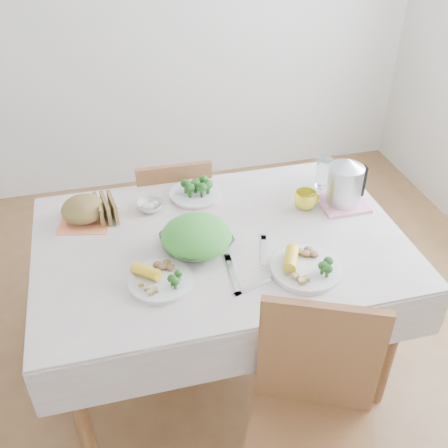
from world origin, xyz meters
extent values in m
plane|color=brown|center=(0.00, 0.00, 0.00)|extent=(3.60, 3.60, 0.00)
cube|color=brown|center=(0.00, 0.00, 0.38)|extent=(1.40, 0.90, 0.75)
cube|color=beige|center=(0.00, 0.00, 0.76)|extent=(1.50, 1.00, 0.01)
cube|color=brown|center=(-0.10, 0.67, 0.47)|extent=(0.39, 0.39, 0.85)
imported|color=white|center=(-0.11, -0.04, 0.79)|extent=(0.34, 0.34, 0.06)
cylinder|color=white|center=(-0.28, -0.20, 0.77)|extent=(0.33, 0.33, 0.02)
cylinder|color=white|center=(0.27, -0.27, 0.77)|extent=(0.39, 0.39, 0.02)
cylinder|color=beige|center=(-0.03, 0.34, 0.77)|extent=(0.27, 0.27, 0.02)
cube|color=#FF8953|center=(-0.53, 0.27, 0.76)|extent=(0.25, 0.25, 0.00)
ellipsoid|color=brown|center=(-0.53, 0.27, 0.82)|extent=(0.24, 0.23, 0.11)
imported|color=white|center=(-0.25, 0.28, 0.78)|extent=(0.12, 0.12, 0.04)
imported|color=yellow|center=(0.42, 0.13, 0.80)|extent=(0.11, 0.11, 0.08)
cylinder|color=white|center=(0.57, 0.28, 0.83)|extent=(0.09, 0.09, 0.14)
cube|color=pink|center=(0.59, 0.12, 0.77)|extent=(0.21, 0.21, 0.02)
cylinder|color=#B2B5BA|center=(0.59, 0.12, 0.88)|extent=(0.18, 0.18, 0.21)
cube|color=silver|center=(-0.01, -0.22, 0.76)|extent=(0.04, 0.21, 0.00)
cube|color=silver|center=(0.15, -0.11, 0.76)|extent=(0.08, 0.19, 0.00)
cube|color=silver|center=(0.05, -0.31, 0.76)|extent=(0.17, 0.07, 0.00)
camera|label=1|loc=(-0.40, -1.65, 2.08)|focal=42.00mm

